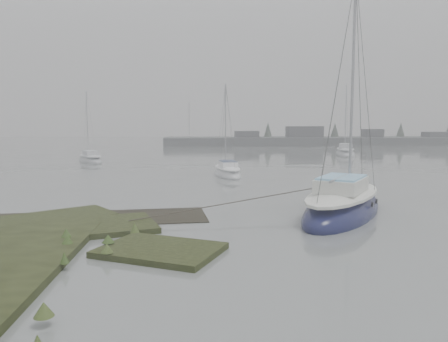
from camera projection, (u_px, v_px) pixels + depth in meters
The scene contains 7 objects.
ground at pixel (181, 162), 43.46m from camera, with size 160.00×160.00×0.00m, color slate.
far_shoreline at pixel (341, 140), 76.60m from camera, with size 60.00×8.00×4.15m.
sailboat_main at pixel (343, 207), 18.59m from camera, with size 6.39×7.94×11.01m.
sailboat_white at pixel (227, 173), 32.39m from camera, with size 2.45×5.40×7.35m.
sailboat_far_a at pixel (90, 160), 43.64m from camera, with size 4.10×5.58×7.59m.
sailboat_far_b at pixel (345, 153), 52.62m from camera, with size 3.64×6.81×9.16m.
sailboat_far_c at pixel (193, 144), 76.21m from camera, with size 5.84×4.48×8.01m.
Camera 1 is at (1.66, -13.47, 3.94)m, focal length 35.00 mm.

